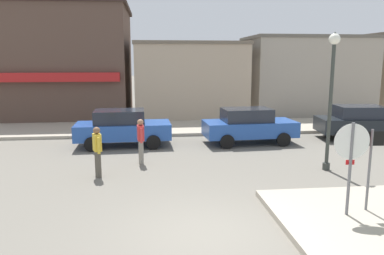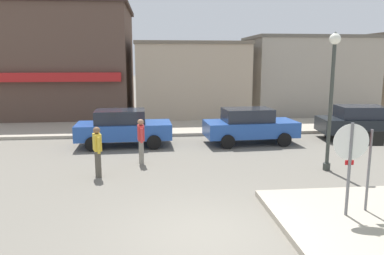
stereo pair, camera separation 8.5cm
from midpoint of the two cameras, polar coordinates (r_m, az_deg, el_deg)
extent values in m
plane|color=#6B665B|center=(8.28, 2.12, -16.00)|extent=(160.00, 160.00, 0.00)
cube|color=#A89E8C|center=(20.00, -2.97, -0.03)|extent=(80.00, 4.00, 0.15)
cylinder|color=slate|center=(9.21, 22.64, -6.38)|extent=(0.07, 0.07, 2.30)
cylinder|color=red|center=(9.06, 22.90, -1.97)|extent=(0.76, 0.05, 0.76)
cylinder|color=white|center=(9.04, 22.94, -1.99)|extent=(0.82, 0.05, 0.82)
cube|color=red|center=(9.16, 22.70, -4.91)|extent=(0.20, 0.02, 0.11)
cylinder|color=slate|center=(9.71, 25.12, -6.34)|extent=(0.06, 0.06, 2.10)
cube|color=black|center=(9.53, 25.47, -1.53)|extent=(0.60, 0.04, 0.34)
cube|color=white|center=(9.53, 25.44, -1.52)|extent=(0.54, 0.03, 0.29)
cube|color=black|center=(9.54, 25.42, -1.51)|extent=(0.34, 0.02, 0.08)
cylinder|color=#333833|center=(13.07, 20.11, 2.80)|extent=(0.12, 0.12, 4.20)
cylinder|color=#333833|center=(13.46, 19.59, -5.58)|extent=(0.24, 0.24, 0.24)
sphere|color=white|center=(12.99, 20.72, 12.49)|extent=(0.36, 0.36, 0.36)
cone|color=#333833|center=(13.00, 20.77, 13.13)|extent=(0.32, 0.32, 0.18)
cube|color=#234C9E|center=(16.29, -10.56, -0.46)|extent=(4.06, 1.85, 0.66)
cube|color=#1E232D|center=(16.19, -11.16, 1.65)|extent=(2.13, 1.47, 0.56)
cylinder|color=black|center=(17.19, -6.28, -1.04)|extent=(0.61, 0.20, 0.60)
cylinder|color=black|center=(15.53, -6.05, -2.26)|extent=(0.61, 0.20, 0.60)
cylinder|color=black|center=(17.29, -14.53, -1.24)|extent=(0.61, 0.20, 0.60)
cylinder|color=black|center=(15.63, -15.17, -2.48)|extent=(0.61, 0.20, 0.60)
cube|color=#234C9E|center=(16.70, 8.61, -0.13)|extent=(4.10, 1.94, 0.66)
cube|color=#1E232D|center=(16.56, 8.17, 1.93)|extent=(2.16, 1.52, 0.56)
cylinder|color=black|center=(17.97, 11.49, -0.68)|extent=(0.61, 0.22, 0.60)
cylinder|color=black|center=(16.43, 13.61, -1.80)|extent=(0.61, 0.22, 0.60)
cylinder|color=black|center=(17.24, 3.77, -0.96)|extent=(0.61, 0.22, 0.60)
cylinder|color=black|center=(15.62, 5.22, -2.17)|extent=(0.61, 0.22, 0.60)
cube|color=black|center=(19.13, 24.32, 0.38)|extent=(4.15, 2.10, 0.66)
cube|color=#1E232D|center=(18.98, 24.05, 2.20)|extent=(2.21, 1.60, 0.56)
cylinder|color=black|center=(20.48, 26.43, -0.23)|extent=(0.62, 0.24, 0.60)
cylinder|color=black|center=(19.49, 19.90, -0.25)|extent=(0.62, 0.24, 0.60)
cylinder|color=black|center=(17.93, 21.74, -1.24)|extent=(0.62, 0.24, 0.60)
cylinder|color=#4C473D|center=(12.14, -14.23, -5.50)|extent=(0.16, 0.16, 0.85)
cylinder|color=#4C473D|center=(12.31, -14.40, -5.28)|extent=(0.16, 0.16, 0.85)
cube|color=gold|center=(12.06, -14.46, -2.21)|extent=(0.33, 0.41, 0.54)
sphere|color=brown|center=(11.99, -14.55, -0.44)|extent=(0.22, 0.22, 0.22)
cylinder|color=gold|center=(11.85, -14.23, -2.67)|extent=(0.11, 0.11, 0.52)
cylinder|color=gold|center=(12.29, -14.67, -2.22)|extent=(0.11, 0.11, 0.52)
cylinder|color=gray|center=(13.55, -7.99, -3.63)|extent=(0.16, 0.16, 0.85)
cylinder|color=gray|center=(13.38, -7.91, -3.81)|extent=(0.16, 0.16, 0.85)
cube|color=#D13838|center=(13.31, -8.02, -0.82)|extent=(0.27, 0.39, 0.54)
sphere|color=#9E7051|center=(13.24, -8.06, 0.80)|extent=(0.22, 0.22, 0.22)
cylinder|color=#D13838|center=(13.55, -8.11, -0.84)|extent=(0.10, 0.10, 0.52)
cylinder|color=#D13838|center=(13.10, -7.91, -1.22)|extent=(0.10, 0.10, 0.52)
cube|color=brown|center=(26.32, -21.63, 9.01)|extent=(10.72, 7.51, 6.78)
cube|color=#B21E1E|center=(22.59, -24.11, 6.98)|extent=(10.18, 0.40, 0.50)
cube|color=#352721|center=(26.52, -22.16, 16.61)|extent=(11.04, 7.74, 0.24)
cube|color=tan|center=(24.73, -0.62, 7.08)|extent=(6.80, 6.06, 4.53)
cube|color=#685B4C|center=(24.71, -0.63, 12.57)|extent=(6.93, 6.18, 0.20)
cube|color=#9E9384|center=(26.97, 16.73, 7.40)|extent=(7.86, 5.16, 4.98)
cube|color=#5E584F|center=(26.98, 17.02, 12.89)|extent=(8.01, 5.26, 0.20)
camera|label=1|loc=(0.04, -90.20, -0.04)|focal=35.00mm
camera|label=2|loc=(0.04, 89.80, 0.04)|focal=35.00mm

